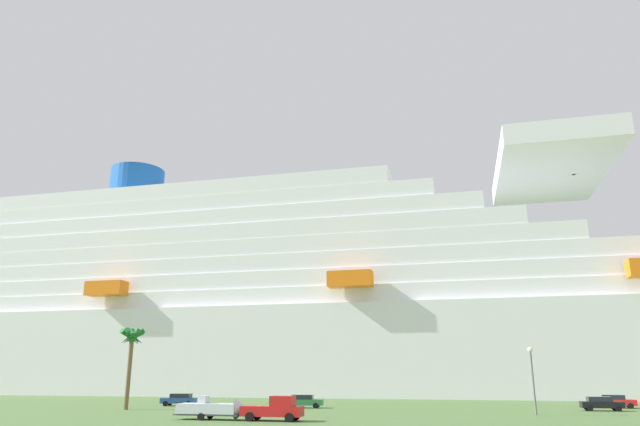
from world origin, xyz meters
name	(u,v)px	position (x,y,z in m)	size (l,w,h in m)	color
ground_plane	(317,401)	(0.00, 30.00, 0.00)	(600.00, 600.00, 0.00)	#4C6B38
cruise_ship	(252,311)	(-20.92, 56.80, 17.27)	(253.62, 40.94, 62.17)	white
pickup_truck	(275,409)	(5.32, -9.61, 1.04)	(5.64, 2.36, 2.20)	red
small_boat_on_trailer	(216,409)	(-0.48, -9.50, 0.96)	(8.17, 2.30, 2.15)	#595960
palm_tree	(132,343)	(-17.17, 2.74, 7.79)	(3.15, 3.24, 9.67)	brown
street_lamp	(532,369)	(29.65, 3.86, 4.60)	(0.56, 0.56, 6.92)	slate
parked_car_red_hatchback	(615,401)	(41.07, 19.43, 0.83)	(4.81, 2.46, 1.58)	red
parked_car_black_coupe	(601,403)	(37.98, 12.83, 0.83)	(4.58, 1.98, 1.58)	black
parked_car_green_wagon	(304,401)	(2.79, 10.93, 0.83)	(4.86, 2.46, 1.58)	#2D723F
parked_car_blue_suv	(180,399)	(-14.67, 11.78, 0.83)	(4.90, 2.50, 1.58)	#264C99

